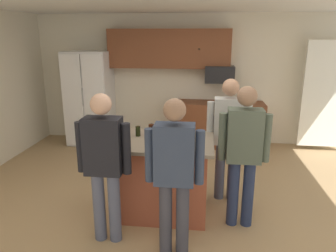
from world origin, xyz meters
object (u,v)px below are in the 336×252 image
Objects in this scene: person_elder_center at (228,132)px; person_guest_right at (104,160)px; person_guest_by_door at (174,169)px; refrigerator at (90,98)px; mug_blue_stoneware at (169,134)px; glass_pilsner at (151,130)px; glass_dark_ale at (138,131)px; microwave_over_range at (219,74)px; person_host_foreground at (244,149)px; glass_short_whisky at (168,128)px; kitchen_island at (165,176)px.

person_guest_right is (-1.33, -1.08, -0.02)m from person_elder_center.
person_elder_center is 1.02× the size of person_guest_by_door.
mug_blue_stoneware is at bearing -52.02° from refrigerator.
glass_pilsner is 0.17m from glass_dark_ale.
person_host_foreground reaches higher than microwave_over_range.
mug_blue_stoneware is (-0.15, 0.88, 0.07)m from person_guest_by_door.
glass_short_whisky is (-0.03, 0.15, 0.03)m from mug_blue_stoneware.
person_elder_center is 1.71m from person_guest_right.
person_elder_center is at bearing 15.24° from glass_pilsner.
kitchen_island is (1.88, -2.55, -0.45)m from refrigerator.
person_guest_by_door is 0.94m from person_host_foreground.
glass_short_whisky is (-0.71, -2.42, -0.42)m from microwave_over_range.
glass_pilsner is at bearing 138.18° from kitchen_island.
kitchen_island is 1.04m from person_host_foreground.
person_guest_by_door is at bearing -80.20° from glass_short_whisky.
glass_pilsner reaches higher than mug_blue_stoneware.
kitchen_island is at bearing -19.46° from glass_dark_ale.
glass_pilsner is (-0.92, -2.50, -0.42)m from microwave_over_range.
person_guest_by_door is at bearing -58.98° from glass_dark_ale.
person_guest_right is 0.95m from mug_blue_stoneware.
kitchen_island is 0.70× the size of person_elder_center.
microwave_over_range reaches higher than kitchen_island.
person_host_foreground is at bearing -11.25° from kitchen_island.
glass_short_whisky is at bearing -15.35° from person_elder_center.
person_host_foreground is (0.18, -2.85, -0.50)m from microwave_over_range.
glass_dark_ale is (-0.16, -0.05, -0.01)m from glass_pilsner.
glass_dark_ale is (-1.13, -0.31, 0.07)m from person_elder_center.
glass_pilsner is at bearing 16.75° from glass_dark_ale.
person_guest_by_door is at bearing 51.29° from person_host_foreground.
person_host_foreground is (1.46, 0.46, 0.02)m from person_guest_right.
person_guest_by_door is at bearing 34.85° from person_elder_center.
person_host_foreground is 0.99m from glass_short_whisky.
person_host_foreground is at bearing 72.30° from person_elder_center.
refrigerator reaches higher than microwave_over_range.
person_guest_by_door is 1.00× the size of person_guest_right.
mug_blue_stoneware is at bearing -78.84° from glass_short_whisky.
kitchen_island is at bearing 0.00° from person_host_foreground.
glass_pilsner is at bearing -160.73° from glass_short_whisky.
glass_short_whisky reaches higher than glass_dark_ale.
kitchen_island is 0.70× the size of person_host_foreground.
microwave_over_range reaches higher than glass_short_whisky.
kitchen_island is 0.92m from person_guest_by_door.
glass_pilsner is at bearing -54.76° from refrigerator.
glass_pilsner is (-0.24, 0.08, 0.03)m from mug_blue_stoneware.
person_guest_by_door is at bearing -98.80° from microwave_over_range.
person_host_foreground is at bearing -44.50° from refrigerator.
refrigerator is at bearing 126.30° from kitchen_island.
person_guest_by_door is 11.30× the size of glass_pilsner.
person_elder_center is (2.65, -2.11, 0.01)m from refrigerator.
person_elder_center reaches higher than person_guest_by_door.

